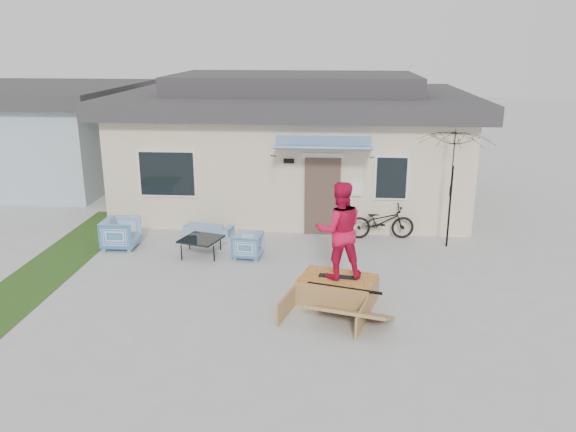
# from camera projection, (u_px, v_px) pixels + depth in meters

# --- Properties ---
(ground) EXTENTS (90.00, 90.00, 0.00)m
(ground) POSITION_uv_depth(u_px,v_px,m) (266.00, 304.00, 11.55)
(ground) COLOR #A4A4A4
(ground) RESTS_ON ground
(grass_strip) EXTENTS (1.40, 8.00, 0.01)m
(grass_strip) POSITION_uv_depth(u_px,v_px,m) (61.00, 260.00, 13.87)
(grass_strip) COLOR #204015
(grass_strip) RESTS_ON ground
(house) EXTENTS (10.80, 8.49, 4.10)m
(house) POSITION_uv_depth(u_px,v_px,m) (295.00, 141.00, 18.60)
(house) COLOR beige
(house) RESTS_ON ground
(neighbor_house) EXTENTS (8.60, 7.60, 3.50)m
(neighbor_house) POSITION_uv_depth(u_px,v_px,m) (16.00, 132.00, 21.39)
(neighbor_house) COLOR #99ADBA
(neighbor_house) RESTS_ON ground
(loveseat) EXTENTS (1.35, 0.62, 0.51)m
(loveseat) POSITION_uv_depth(u_px,v_px,m) (208.00, 226.00, 15.54)
(loveseat) COLOR #226399
(loveseat) RESTS_ON ground
(armchair_left) EXTENTS (0.78, 0.83, 0.84)m
(armchair_left) POSITION_uv_depth(u_px,v_px,m) (121.00, 232.00, 14.56)
(armchair_left) COLOR #226399
(armchair_left) RESTS_ON ground
(armchair_right) EXTENTS (0.69, 0.72, 0.68)m
(armchair_right) POSITION_uv_depth(u_px,v_px,m) (247.00, 244.00, 13.93)
(armchair_right) COLOR #226399
(armchair_right) RESTS_ON ground
(coffee_table) EXTENTS (1.10, 1.10, 0.44)m
(coffee_table) POSITION_uv_depth(u_px,v_px,m) (201.00, 247.00, 14.11)
(coffee_table) COLOR black
(coffee_table) RESTS_ON ground
(bicycle) EXTENTS (1.81, 0.80, 1.12)m
(bicycle) POSITION_uv_depth(u_px,v_px,m) (381.00, 218.00, 15.22)
(bicycle) COLOR black
(bicycle) RESTS_ON ground
(patio_umbrella) EXTENTS (1.91, 1.77, 2.20)m
(patio_umbrella) POSITION_uv_depth(u_px,v_px,m) (452.00, 180.00, 14.27)
(patio_umbrella) COLOR black
(patio_umbrella) RESTS_ON ground
(skate_ramp) EXTENTS (1.94, 2.29, 0.49)m
(skate_ramp) POSITION_uv_depth(u_px,v_px,m) (337.00, 289.00, 11.62)
(skate_ramp) COLOR olive
(skate_ramp) RESTS_ON ground
(skateboard) EXTENTS (0.80, 0.30, 0.05)m
(skateboard) POSITION_uv_depth(u_px,v_px,m) (338.00, 276.00, 11.59)
(skateboard) COLOR black
(skateboard) RESTS_ON skate_ramp
(skater) EXTENTS (1.08, 0.91, 1.95)m
(skater) POSITION_uv_depth(u_px,v_px,m) (339.00, 229.00, 11.29)
(skater) COLOR red
(skater) RESTS_ON skateboard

